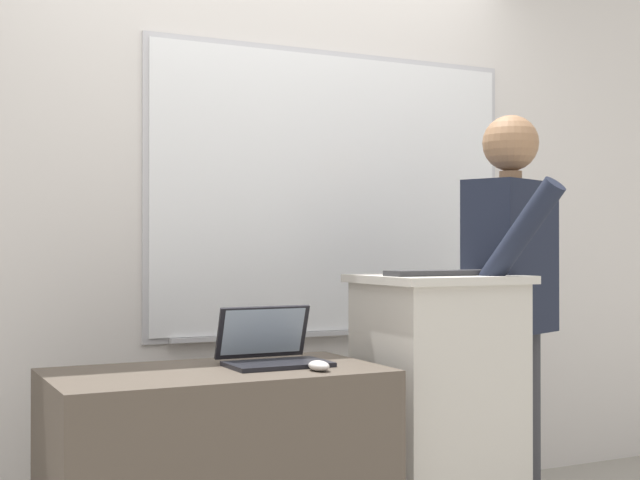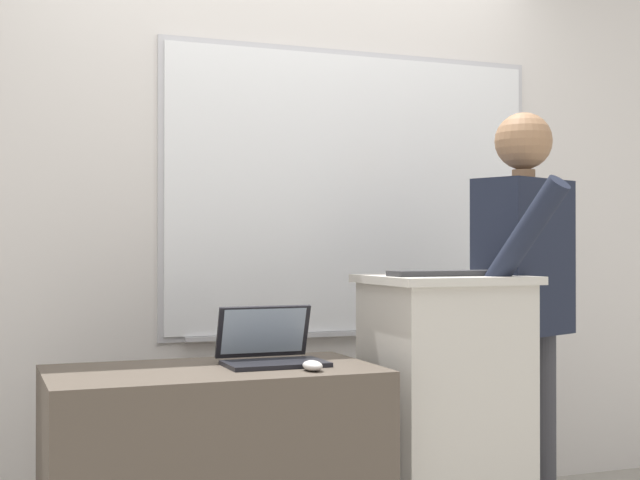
{
  "view_description": "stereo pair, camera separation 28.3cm",
  "coord_description": "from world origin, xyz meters",
  "views": [
    {
      "loc": [
        -1.51,
        -2.35,
        1.15
      ],
      "look_at": [
        -0.13,
        0.46,
        1.18
      ],
      "focal_mm": 50.0,
      "sensor_mm": 36.0,
      "label": 1
    },
    {
      "loc": [
        -1.25,
        -2.46,
        1.15
      ],
      "look_at": [
        -0.13,
        0.46,
        1.18
      ],
      "focal_mm": 50.0,
      "sensor_mm": 36.0,
      "label": 2
    }
  ],
  "objects": [
    {
      "name": "back_wall",
      "position": [
        0.01,
        1.33,
        1.49
      ],
      "size": [
        6.4,
        0.17,
        2.99
      ],
      "color": "silver",
      "rests_on": "ground_plane"
    },
    {
      "name": "person_presenter",
      "position": [
        0.75,
        0.5,
        0.97
      ],
      "size": [
        0.58,
        0.65,
        1.68
      ],
      "rotation": [
        0.0,
        0.0,
        0.39
      ],
      "color": "#333338",
      "rests_on": "ground_plane"
    },
    {
      "name": "laptop",
      "position": [
        -0.31,
        0.48,
        0.8
      ],
      "size": [
        0.34,
        0.28,
        0.2
      ],
      "color": "black",
      "rests_on": "side_desk"
    },
    {
      "name": "computer_mouse_by_laptop",
      "position": [
        -0.23,
        0.26,
        0.76
      ],
      "size": [
        0.06,
        0.1,
        0.03
      ],
      "color": "silver",
      "rests_on": "side_desk"
    },
    {
      "name": "lectern_podium",
      "position": [
        0.37,
        0.47,
        0.53
      ],
      "size": [
        0.56,
        0.51,
        1.05
      ],
      "color": "#BCB7AD",
      "rests_on": "ground_plane"
    },
    {
      "name": "wireless_keyboard",
      "position": [
        0.35,
        0.4,
        1.06
      ],
      "size": [
        0.43,
        0.12,
        0.02
      ],
      "color": "#2D2D30",
      "rests_on": "lectern_podium"
    },
    {
      "name": "side_desk",
      "position": [
        -0.52,
        0.44,
        0.37
      ],
      "size": [
        1.09,
        0.6,
        0.75
      ],
      "color": "#4C4238",
      "rests_on": "ground_plane"
    }
  ]
}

